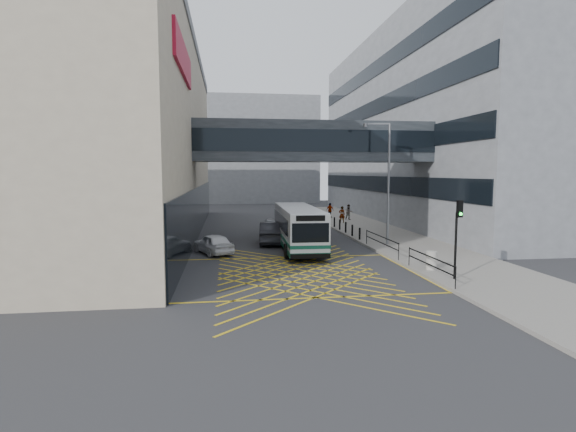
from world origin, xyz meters
name	(u,v)px	position (x,y,z in m)	size (l,w,h in m)	color
ground	(298,274)	(0.00, 0.00, 0.00)	(120.00, 120.00, 0.00)	#333335
building_whsmith	(44,137)	(-17.98, 16.00, 8.00)	(24.17, 42.00, 16.00)	#BAAB90
building_right	(481,128)	(23.98, 24.00, 10.00)	(24.09, 44.00, 20.00)	gray
building_far	(235,151)	(-2.00, 60.00, 9.00)	(28.00, 16.00, 18.00)	gray
skybridge	(313,142)	(3.00, 12.00, 7.50)	(20.00, 4.10, 3.00)	#2D3237
pavement	(373,231)	(9.00, 15.00, 0.08)	(6.00, 54.00, 0.16)	gray
box_junction	(298,274)	(0.00, 0.00, 0.00)	(12.00, 9.00, 0.01)	gold
bus	(298,227)	(1.16, 7.47, 1.53)	(2.72, 10.26, 2.86)	silver
car_white	(213,243)	(-4.50, 6.42, 0.66)	(1.69, 4.14, 1.32)	white
car_dark	(272,233)	(-0.40, 10.06, 0.80)	(1.99, 5.09, 1.59)	#222227
car_silver	(272,225)	(0.27, 16.69, 0.62)	(1.68, 3.98, 1.24)	gray
traffic_light	(458,228)	(7.07, -2.82, 2.59)	(0.28, 0.44, 3.74)	black
street_lamp	(386,176)	(7.40, 7.78, 4.95)	(1.92, 0.51, 8.42)	slate
litter_bin	(431,260)	(6.90, -0.59, 0.63)	(0.55, 0.55, 0.95)	#ADA89E
kerb_railings	(400,248)	(6.15, 1.78, 0.88)	(0.05, 12.54, 1.00)	black
bollards	(343,226)	(6.25, 15.00, 0.61)	(0.14, 10.14, 0.90)	black
pedestrian_a	(342,214)	(7.84, 21.38, 0.98)	(0.66, 0.47, 1.65)	gray
pedestrian_b	(349,212)	(9.27, 23.96, 0.97)	(0.79, 0.46, 1.62)	gray
pedestrian_c	(330,210)	(7.81, 26.53, 0.97)	(0.96, 0.46, 1.62)	gray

